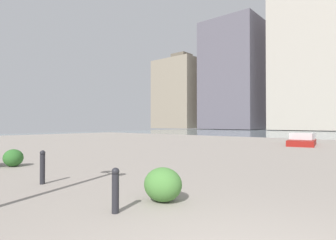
{
  "coord_description": "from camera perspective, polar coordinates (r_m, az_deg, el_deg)",
  "views": [
    {
      "loc": [
        -0.91,
        2.35,
        1.49
      ],
      "look_at": [
        6.85,
        -6.8,
        1.64
      ],
      "focal_mm": 28.96,
      "sensor_mm": 36.0,
      "label": 1
    }
  ],
  "objects": [
    {
      "name": "bollard_near",
      "position": [
        4.72,
        -11.01,
        -14.13
      ],
      "size": [
        0.13,
        0.13,
        0.76
      ],
      "color": "#232328",
      "rests_on": "ground"
    },
    {
      "name": "shrub_round",
      "position": [
        10.86,
        -29.79,
        -6.93
      ],
      "size": [
        0.7,
        0.63,
        0.6
      ],
      "color": "#2D6628",
      "rests_on": "ground"
    },
    {
      "name": "building_slab",
      "position": [
        73.86,
        28.57,
        10.83
      ],
      "size": [
        17.56,
        15.54,
        34.42
      ],
      "color": "#B2A899",
      "rests_on": "ground"
    },
    {
      "name": "boat",
      "position": [
        20.87,
        26.4,
        -4.16
      ],
      "size": [
        2.26,
        4.21,
        0.95
      ],
      "color": "maroon",
      "rests_on": "ground"
    },
    {
      "name": "building_annex",
      "position": [
        79.21,
        13.88,
        8.93
      ],
      "size": [
        15.38,
        15.06,
        29.47
      ],
      "color": "#5B5660",
      "rests_on": "ground"
    },
    {
      "name": "bollard_mid",
      "position": [
        7.42,
        -24.91,
        -8.85
      ],
      "size": [
        0.13,
        0.13,
        0.83
      ],
      "color": "#232328",
      "rests_on": "ground"
    },
    {
      "name": "building_highrise",
      "position": [
        87.41,
        2.9,
        5.44
      ],
      "size": [
        14.33,
        13.78,
        23.81
      ],
      "color": "gray",
      "rests_on": "ground"
    },
    {
      "name": "shrub_low",
      "position": [
        5.32,
        -1.08,
        -13.4
      ],
      "size": [
        0.76,
        0.68,
        0.65
      ],
      "color": "#477F38",
      "rests_on": "ground"
    }
  ]
}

